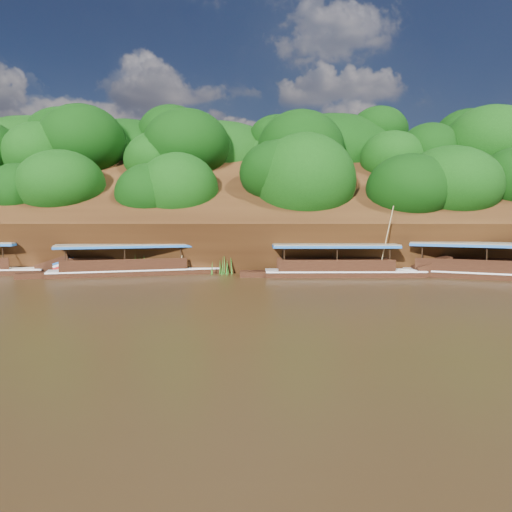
{
  "coord_description": "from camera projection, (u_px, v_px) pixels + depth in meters",
  "views": [
    {
      "loc": [
        -3.91,
        -27.35,
        4.42
      ],
      "look_at": [
        -4.39,
        7.0,
        1.54
      ],
      "focal_mm": 35.0,
      "sensor_mm": 36.0,
      "label": 1
    }
  ],
  "objects": [
    {
      "name": "boat_0",
      "position": [
        511.0,
        271.0,
        33.99
      ],
      "size": [
        14.73,
        7.6,
        6.29
      ],
      "rotation": [
        0.0,
        0.0,
        -0.39
      ],
      "color": "black",
      "rests_on": "ground"
    },
    {
      "name": "boat_1",
      "position": [
        354.0,
        269.0,
        35.66
      ],
      "size": [
        13.45,
        2.63,
        5.43
      ],
      "rotation": [
        0.0,
        0.0,
        0.03
      ],
      "color": "black",
      "rests_on": "ground"
    },
    {
      "name": "reeds",
      "position": [
        266.0,
        262.0,
        37.04
      ],
      "size": [
        50.52,
        2.61,
        2.16
      ],
      "color": "#235D17",
      "rests_on": "ground"
    },
    {
      "name": "ground",
      "position": [
        333.0,
        294.0,
        27.57
      ],
      "size": [
        160.0,
        160.0,
        0.0
      ],
      "primitive_type": "plane",
      "color": "black",
      "rests_on": "ground"
    },
    {
      "name": "boat_2",
      "position": [
        146.0,
        268.0,
        36.71
      ],
      "size": [
        14.33,
        5.88,
        5.34
      ],
      "rotation": [
        0.0,
        0.0,
        0.29
      ],
      "color": "black",
      "rests_on": "ground"
    },
    {
      "name": "riverbank",
      "position": [
        302.0,
        240.0,
        50.06
      ],
      "size": [
        120.0,
        30.06,
        19.4
      ],
      "color": "black",
      "rests_on": "ground"
    }
  ]
}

